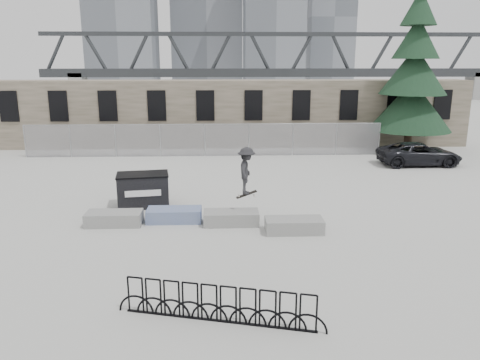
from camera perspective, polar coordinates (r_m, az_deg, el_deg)
name	(u,v)px	position (r m, az deg, el deg)	size (l,w,h in m)	color
ground	(194,224)	(17.33, -5.61, -5.30)	(120.00, 120.00, 0.00)	#B9BAB4
stone_wall	(206,113)	(32.74, -4.15, 8.12)	(36.00, 2.58, 4.50)	#685D4C
chainlink_fence	(205,140)	(29.20, -4.33, 4.94)	(22.06, 0.06, 2.02)	gray
planter_far_left	(114,218)	(17.64, -15.09, -4.47)	(2.00, 0.90, 0.49)	gray
planter_center_left	(174,214)	(17.58, -8.02, -4.17)	(2.00, 0.90, 0.49)	#334F9A
planter_center_right	(231,217)	(17.11, -1.08, -4.56)	(2.00, 0.90, 0.49)	gray
planter_offset	(294,225)	(16.45, 6.62, -5.45)	(2.00, 0.90, 0.49)	gray
dumpster	(143,190)	(19.51, -11.72, -1.17)	(2.23, 1.55, 1.36)	black
bike_rack	(219,304)	(11.01, -2.61, -14.90)	(4.80, 1.26, 0.90)	black
spruce_tree	(413,79)	(32.31, 20.37, 11.48)	(5.17, 5.17, 11.50)	#38281E
truss_bridge	(281,72)	(71.87, 4.97, 13.02)	(70.00, 3.00, 9.80)	#2D3033
suv	(419,154)	(28.57, 21.00, 3.00)	(2.13, 4.63, 1.29)	black
skateboarder	(247,171)	(17.08, 0.81, 1.13)	(0.79, 1.21, 1.91)	#252528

